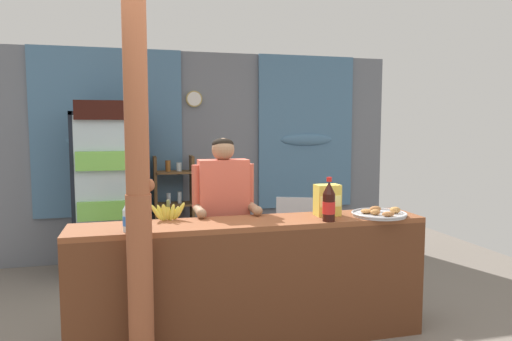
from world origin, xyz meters
The scene contains 13 objects.
ground_plane centered at (0.00, 1.19, 0.00)m, with size 7.73×7.73×0.00m, color slate.
back_wall_curtained centered at (0.01, 3.02, 1.33)m, with size 5.20×0.22×2.58m.
stall_counter centered at (0.11, 0.36, 0.57)m, with size 2.69×0.46×0.95m.
timber_post centered at (-0.73, 0.09, 1.18)m, with size 0.18×0.16×2.47m.
drink_fridge centered at (-1.00, 2.41, 1.06)m, with size 0.78×0.63×1.93m.
bottle_shelf_rack centered at (-0.30, 2.74, 0.68)m, with size 0.48×0.28×1.30m.
plastic_lawn_chair centered at (1.04, 2.13, 0.49)m, with size 0.57×0.57×0.86m.
shopkeeper centered at (-0.03, 0.89, 0.99)m, with size 0.53×0.42×1.57m.
soda_bottle_cola centered at (0.66, 0.29, 1.09)m, with size 0.10×0.10×0.33m.
soda_bottle_water centered at (-0.79, 0.31, 1.05)m, with size 0.08×0.08×0.24m.
snack_box_instant_noodle centered at (0.74, 0.50, 1.08)m, with size 0.19×0.13×0.25m.
pastry_tray centered at (1.13, 0.38, 0.97)m, with size 0.43×0.43×0.07m.
banana_bunch centered at (-0.50, 0.63, 1.01)m, with size 0.28×0.05×0.16m.
Camera 1 is at (-0.74, -2.91, 1.67)m, focal length 32.63 mm.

